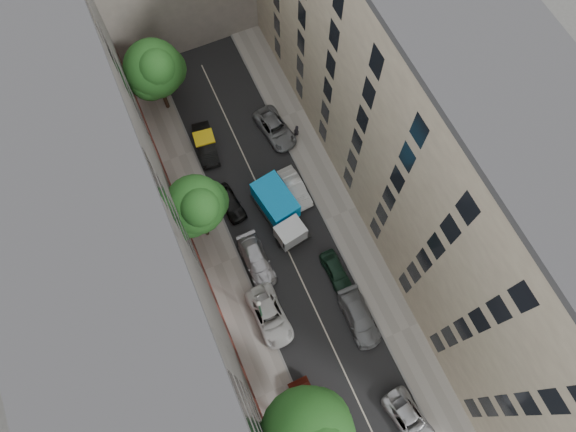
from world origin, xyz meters
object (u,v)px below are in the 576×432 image
car_right_4 (275,129)px  car_left_3 (257,261)px  car_right_0 (410,420)px  car_right_1 (359,318)px  pedestrian (296,131)px  car_left_1 (310,409)px  tree_far (156,70)px  tree_mid (197,206)px  car_left_2 (270,316)px  car_right_3 (295,188)px  car_right_2 (336,271)px  car_left_4 (230,203)px  lamp_post (260,309)px  tarp_truck (280,210)px  car_left_5 (206,144)px

car_right_4 → car_left_3: bearing=-128.1°
car_right_0 → car_right_1: size_ratio=0.95×
car_right_1 → pedestrian: (2.39, 17.42, 0.25)m
car_left_1 → car_left_3: bearing=84.9°
car_right_4 → tree_far: 11.51m
tree_mid → car_left_2: bearing=-77.2°
car_right_1 → car_left_3: bearing=128.2°
car_left_2 → car_left_3: size_ratio=1.07×
car_right_3 → tree_far: bearing=115.5°
car_left_3 → car_left_1: bearing=-94.2°
car_left_2 → car_right_4: 17.18m
car_left_3 → tree_mid: size_ratio=0.56×
car_left_2 → car_right_0: 12.90m
tree_mid → pedestrian: bearing=28.1°
car_left_3 → tree_mid: (-2.77, 4.05, 5.38)m
car_right_2 → car_right_3: bearing=89.3°
car_left_4 → car_right_4: (6.50, 5.23, 0.02)m
car_left_1 → car_left_3: (0.80, 12.13, -0.04)m
car_right_2 → lamp_post: size_ratio=0.67×
tarp_truck → car_left_3: (-3.40, -3.04, -0.84)m
lamp_post → car_right_4: bearing=63.2°
tarp_truck → lamp_post: lamp_post is taller
pedestrian → car_right_1: bearing=61.2°
car_right_4 → tarp_truck: bearing=-118.5°
car_left_2 → tree_mid: bearing=101.4°
car_right_1 → car_right_4: bearing=89.4°
car_right_1 → car_right_4: car_right_1 is taller
tree_far → pedestrian: size_ratio=4.97×
car_left_3 → lamp_post: (-1.40, -4.44, 2.97)m
car_left_4 → tarp_truck: bearing=-45.2°
car_left_1 → tree_far: (-0.90, 29.67, 4.81)m
car_left_4 → lamp_post: size_ratio=0.69×
car_right_2 → pedestrian: size_ratio=2.28×
car_right_2 → lamp_post: bearing=-172.5°
tarp_truck → car_left_5: (-3.40, 8.93, -0.80)m
car_right_3 → tree_far: (-7.30, 12.77, 4.87)m
car_left_2 → car_right_1: 7.07m
car_right_0 → car_right_4: car_right_4 is taller
car_left_3 → car_right_0: size_ratio=1.02×
car_right_2 → car_right_4: bearing=86.1°
tarp_truck → lamp_post: bearing=-132.2°
car_right_1 → lamp_post: bearing=157.4°
car_left_3 → tree_far: (-1.70, 17.54, 4.85)m
tarp_truck → lamp_post: (-4.80, -7.48, 2.14)m
car_left_2 → car_left_3: 4.70m
car_right_0 → car_right_3: bearing=81.6°
tarp_truck → car_right_0: 19.01m
car_left_1 → car_left_2: (0.00, 7.50, -0.02)m
car_left_2 → car_left_5: bearing=85.8°
car_left_1 → car_right_3: 18.07m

